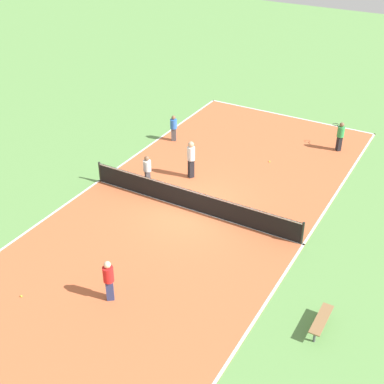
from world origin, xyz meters
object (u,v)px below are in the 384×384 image
player_far_green (340,135)px  player_near_blue (174,127)px  tennis_ball_far_baseline (269,161)px  bench (321,320)px  player_coach_red (109,278)px  player_far_white (147,169)px  player_near_white (191,157)px  tennis_net (192,200)px  tennis_ball_midcourt (21,296)px

player_far_green → player_near_blue: 8.57m
player_far_green → tennis_ball_far_baseline: (2.57, 2.96, -0.84)m
bench → player_coach_red: player_coach_red is taller
player_far_green → player_far_white: (6.59, 7.75, -0.06)m
bench → player_near_white: bearing=-127.4°
player_far_green → tennis_net: bearing=111.8°
player_coach_red → player_near_blue: (4.48, -11.51, -0.11)m
player_near_blue → bench: bearing=-67.2°
player_coach_red → tennis_ball_midcourt: (2.70, 1.43, -0.87)m
tennis_net → player_near_white: bearing=-59.5°
bench → tennis_net: bearing=-119.8°
player_far_white → player_near_white: 2.11m
player_far_green → player_near_white: 8.07m
player_near_blue → tennis_ball_midcourt: 13.08m
bench → player_near_white: player_near_white is taller
tennis_net → player_near_blue: (4.16, -5.37, 0.29)m
bench → player_coach_red: (6.59, 2.18, 0.54)m
player_near_blue → tennis_ball_far_baseline: 5.44m
bench → player_far_white: (9.71, -4.78, 0.46)m
bench → tennis_ball_far_baseline: bench is taller
player_far_white → player_near_white: size_ratio=0.79×
player_coach_red → player_near_white: player_near_white is taller
player_near_blue → player_far_green: bearing=-5.2°
player_far_green → player_coach_red: 15.12m
tennis_net → player_coach_red: bearing=93.0°
tennis_net → tennis_ball_far_baseline: (-1.22, -5.62, -0.47)m
player_far_green → tennis_ball_midcourt: bearing=114.7°
player_near_white → player_coach_red: bearing=-137.5°
player_coach_red → player_near_white: (1.74, -8.55, 0.17)m
player_far_green → player_far_white: bearing=95.3°
tennis_net → player_near_blue: player_near_blue is taller
player_coach_red → player_near_blue: 12.36m
player_coach_red → player_far_white: bearing=76.3°
bench → player_coach_red: 6.97m
player_near_white → tennis_net: bearing=-118.4°
player_near_blue → tennis_net: bearing=-79.4°
player_far_white → tennis_ball_midcourt: size_ratio=21.53×
player_near_blue → player_far_white: (-1.37, 4.55, 0.03)m
player_far_white → tennis_ball_far_baseline: player_far_white is taller
tennis_net → player_near_white: player_near_white is taller
player_near_white → tennis_ball_far_baseline: bearing=-8.4°
player_coach_red → tennis_ball_midcourt: 3.18m
bench → player_near_blue: bearing=-130.1°
player_near_blue → player_far_white: bearing=-100.4°
tennis_net → bench: size_ratio=6.61×
player_near_blue → tennis_ball_far_baseline: (-5.39, -0.25, -0.76)m
bench → tennis_ball_far_baseline: bearing=-149.3°
player_near_white → tennis_ball_far_baseline: player_near_white is taller
tennis_net → player_far_white: player_far_white is taller
bench → player_far_white: 10.83m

